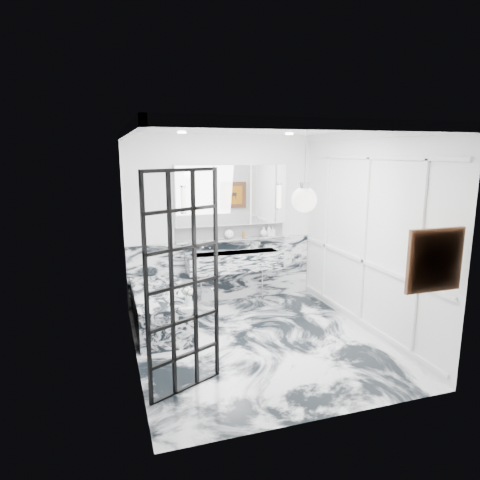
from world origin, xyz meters
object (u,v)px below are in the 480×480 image
object	(u,v)px
trough_sink	(235,261)
mirror_cabinet	(231,195)
bathtub	(161,309)
crittall_door	(184,285)

from	to	relation	value
trough_sink	mirror_cabinet	size ratio (longest dim) A/B	0.84
trough_sink	bathtub	bearing A→B (deg)	-153.52
crittall_door	mirror_cabinet	xyz separation A→B (m)	(1.29, 2.58, 0.65)
mirror_cabinet	bathtub	distance (m)	2.20
mirror_cabinet	bathtub	world-z (taller)	mirror_cabinet
crittall_door	bathtub	size ratio (longest dim) A/B	1.42
mirror_cabinet	crittall_door	bearing A→B (deg)	-116.59
trough_sink	bathtub	distance (m)	1.55
crittall_door	trough_sink	xyz separation A→B (m)	(1.29, 2.41, -0.44)
crittall_door	trough_sink	bearing A→B (deg)	36.14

